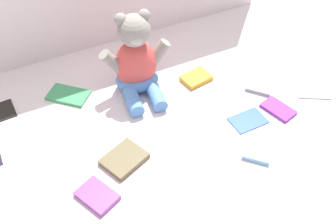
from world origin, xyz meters
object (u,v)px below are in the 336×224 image
at_px(book_case_5, 313,89).
at_px(book_case_12, 196,78).
at_px(book_case_7, 248,120).
at_px(book_case_2, 278,109).
at_px(teddy_bear, 137,63).
at_px(book_case_1, 259,148).
at_px(book_case_3, 261,84).
at_px(book_case_4, 2,111).
at_px(book_case_13, 97,196).
at_px(book_case_8, 68,95).
at_px(book_case_10, 124,159).

distance_m(book_case_5, book_case_12, 0.41).
height_order(book_case_5, book_case_7, same).
distance_m(book_case_2, book_case_12, 0.31).
bearing_deg(book_case_12, teddy_bear, 64.89).
xyz_separation_m(book_case_1, book_case_3, (0.18, 0.24, -0.00)).
xyz_separation_m(book_case_4, book_case_13, (0.17, -0.47, 0.00)).
xyz_separation_m(teddy_bear, book_case_4, (-0.46, 0.09, -0.11)).
bearing_deg(book_case_7, book_case_2, 86.88).
bearing_deg(book_case_3, teddy_bear, 24.40).
distance_m(book_case_8, book_case_10, 0.36).
relative_size(book_case_4, book_case_10, 0.75).
bearing_deg(book_case_5, teddy_bear, 92.56).
bearing_deg(teddy_bear, book_case_7, -42.23).
distance_m(book_case_4, book_case_13, 0.50).
bearing_deg(teddy_bear, book_case_5, -19.31).
distance_m(book_case_2, book_case_4, 0.93).
height_order(book_case_2, book_case_3, book_case_3).
xyz_separation_m(book_case_8, book_case_12, (0.44, -0.12, 0.00)).
height_order(book_case_2, book_case_10, book_case_10).
distance_m(book_case_2, book_case_3, 0.13).
bearing_deg(book_case_2, teddy_bear, -55.58).
bearing_deg(book_case_1, book_case_5, 69.17).
height_order(book_case_3, book_case_7, book_case_3).
bearing_deg(book_case_4, book_case_10, 125.17).
bearing_deg(book_case_3, book_case_12, 15.34).
height_order(book_case_3, book_case_12, book_case_12).
bearing_deg(teddy_bear, book_case_3, -16.88).
bearing_deg(teddy_bear, book_case_1, -55.16).
distance_m(book_case_1, book_case_13, 0.51).
height_order(book_case_3, book_case_5, book_case_3).
xyz_separation_m(teddy_bear, book_case_13, (-0.29, -0.38, -0.10)).
height_order(book_case_7, book_case_10, book_case_10).
bearing_deg(book_case_7, book_case_3, 130.94).
bearing_deg(book_case_2, book_case_10, -18.39).
bearing_deg(book_case_2, book_case_7, -17.30).
bearing_deg(book_case_1, book_case_12, 137.27).
xyz_separation_m(book_case_1, book_case_12, (-0.01, 0.38, 0.00)).
bearing_deg(book_case_7, book_case_8, -128.49).
bearing_deg(book_case_10, book_case_3, -102.18).
distance_m(book_case_7, book_case_13, 0.55).
distance_m(teddy_bear, book_case_2, 0.50).
xyz_separation_m(book_case_7, book_case_12, (-0.05, 0.26, 0.01)).
bearing_deg(book_case_8, book_case_7, 95.99).
xyz_separation_m(book_case_7, book_case_13, (-0.54, -0.06, 0.00)).
height_order(book_case_10, book_case_12, same).
xyz_separation_m(book_case_3, book_case_4, (-0.86, 0.28, -0.00)).
bearing_deg(book_case_8, book_case_13, 36.97).
bearing_deg(book_case_7, book_case_1, -20.90).
height_order(teddy_bear, book_case_12, teddy_bear).
relative_size(teddy_bear, book_case_1, 2.82).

